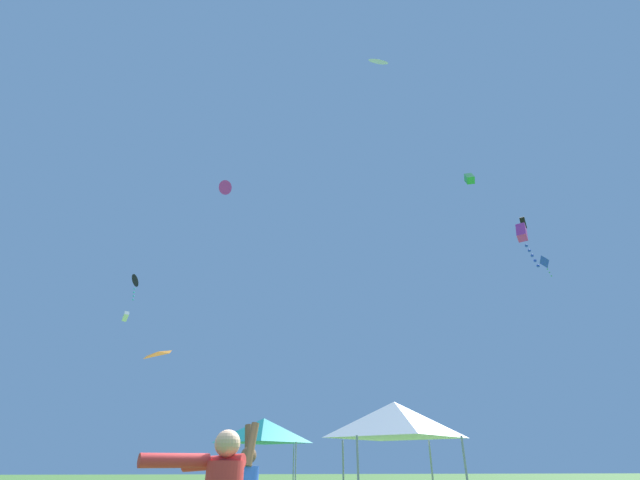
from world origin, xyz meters
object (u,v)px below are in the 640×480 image
at_px(kite_magenta_delta, 225,187).
at_px(kite_orange_diamond, 157,353).
at_px(kite_white_box, 125,316).
at_px(kite_blue_diamond, 545,263).
at_px(kite_black_box, 523,223).
at_px(kite_black_delta, 136,281).
at_px(kite_white_delta, 379,60).
at_px(kite_green_box, 469,179).
at_px(canopy_tent_white, 395,420).
at_px(kite_magenta_box, 522,234).
at_px(canopy_tent_teal, 263,431).

bearing_deg(kite_magenta_delta, kite_orange_diamond, -114.00).
bearing_deg(kite_magenta_delta, kite_white_box, 139.22).
xyz_separation_m(kite_blue_diamond, kite_black_box, (-0.28, 0.96, 3.70)).
relative_size(kite_black_delta, kite_white_box, 2.03).
xyz_separation_m(kite_white_box, kite_white_delta, (15.73, -17.97, 7.58)).
bearing_deg(kite_magenta_delta, kite_green_box, -47.04).
height_order(canopy_tent_white, kite_green_box, kite_green_box).
bearing_deg(kite_orange_diamond, kite_magenta_delta, 66.00).
bearing_deg(kite_black_delta, kite_blue_diamond, -1.36).
xyz_separation_m(kite_white_delta, kite_magenta_box, (10.58, 8.46, -4.49)).
relative_size(kite_blue_diamond, kite_black_box, 1.58).
bearing_deg(kite_orange_diamond, kite_white_delta, -38.08).
relative_size(canopy_tent_teal, kite_white_box, 3.40).
distance_m(kite_green_box, kite_magenta_box, 12.15).
relative_size(canopy_tent_teal, kite_green_box, 4.06).
bearing_deg(kite_white_delta, kite_white_box, 131.21).
bearing_deg(kite_white_delta, kite_black_box, 43.27).
distance_m(canopy_tent_white, kite_magenta_box, 19.94).
height_order(kite_white_box, kite_magenta_delta, kite_magenta_delta).
distance_m(canopy_tent_teal, kite_black_box, 25.07).
height_order(kite_magenta_delta, kite_magenta_box, kite_magenta_delta).
relative_size(kite_white_delta, kite_magenta_box, 0.35).
bearing_deg(kite_blue_diamond, canopy_tent_white, -136.01).
bearing_deg(kite_green_box, kite_white_delta, 167.19).
bearing_deg(kite_green_box, kite_black_delta, 141.43).
bearing_deg(kite_magenta_delta, kite_magenta_box, -9.86).
relative_size(canopy_tent_teal, kite_blue_diamond, 2.04).
relative_size(kite_orange_diamond, kite_magenta_box, 0.54).
distance_m(canopy_tent_teal, kite_blue_diamond, 22.96).
relative_size(canopy_tent_teal, kite_black_delta, 1.67).
bearing_deg(kite_black_box, kite_white_box, 170.26).
bearing_deg(canopy_tent_white, kite_blue_diamond, 43.99).
distance_m(kite_black_delta, kite_green_box, 21.33).
height_order(canopy_tent_white, kite_blue_diamond, kite_blue_diamond).
relative_size(canopy_tent_white, kite_orange_diamond, 1.67).
xyz_separation_m(kite_orange_diamond, kite_black_delta, (-3.38, 4.58, 5.54)).
bearing_deg(kite_magenta_delta, kite_black_box, 2.90).
bearing_deg(kite_magenta_box, canopy_tent_teal, -166.65).
distance_m(kite_orange_diamond, kite_magenta_delta, 13.12).
bearing_deg(kite_black_delta, canopy_tent_white, -50.69).
bearing_deg(kite_white_box, kite_black_delta, -68.49).
distance_m(canopy_tent_teal, canopy_tent_white, 8.29).
bearing_deg(kite_black_box, canopy_tent_teal, -156.31).
bearing_deg(kite_black_delta, kite_white_delta, -42.79).
height_order(kite_white_delta, kite_black_box, kite_white_delta).
xyz_separation_m(kite_orange_diamond, kite_blue_diamond, (24.23, 3.93, 7.59)).
height_order(kite_black_delta, kite_white_delta, kite_white_delta).
distance_m(kite_orange_diamond, kite_white_delta, 17.94).
distance_m(kite_blue_diamond, kite_magenta_box, 4.89).
bearing_deg(kite_orange_diamond, kite_green_box, -33.25).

